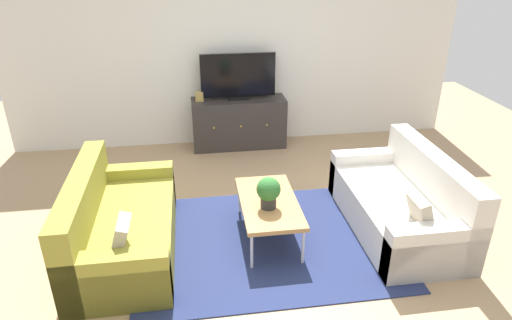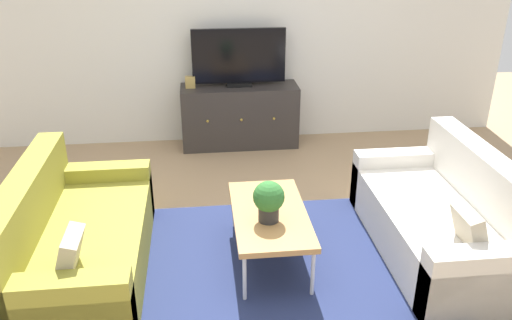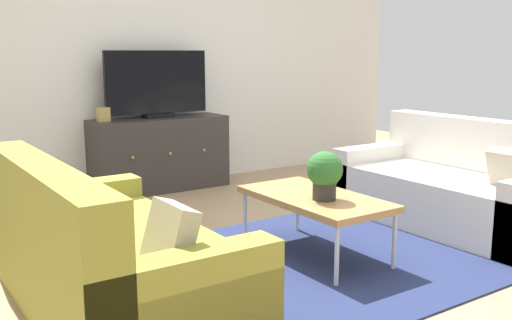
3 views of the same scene
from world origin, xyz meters
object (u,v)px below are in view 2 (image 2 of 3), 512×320
at_px(potted_plant, 269,200).
at_px(mantel_clock, 190,82).
at_px(couch_right_side, 448,221).
at_px(coffee_table, 270,215).
at_px(flat_screen_tv, 238,58).
at_px(tv_console, 239,116).
at_px(couch_left_side, 70,244).

relative_size(potted_plant, mantel_clock, 2.39).
xyz_separation_m(couch_right_side, coffee_table, (-1.41, 0.05, 0.11)).
relative_size(coffee_table, flat_screen_tv, 1.01).
bearing_deg(tv_console, flat_screen_tv, 90.00).
relative_size(couch_left_side, coffee_table, 1.66).
bearing_deg(couch_left_side, flat_screen_tv, 59.09).
bearing_deg(coffee_table, tv_console, 90.88).
xyz_separation_m(tv_console, flat_screen_tv, (0.00, 0.02, 0.68)).
distance_m(potted_plant, tv_console, 2.45).
relative_size(couch_left_side, potted_plant, 5.57).
distance_m(couch_left_side, coffee_table, 1.47).
distance_m(coffee_table, mantel_clock, 2.43).
bearing_deg(coffee_table, mantel_clock, 104.00).
relative_size(couch_right_side, flat_screen_tv, 1.67).
xyz_separation_m(tv_console, mantel_clock, (-0.54, 0.00, 0.42)).
xyz_separation_m(couch_right_side, mantel_clock, (-1.99, 2.37, 0.51)).
relative_size(coffee_table, mantel_clock, 8.04).
bearing_deg(tv_console, couch_right_side, -58.70).
distance_m(couch_left_side, couch_right_side, 2.88).
height_order(couch_right_side, potted_plant, couch_right_side).
distance_m(potted_plant, mantel_clock, 2.51).
bearing_deg(tv_console, potted_plant, -89.75).
bearing_deg(potted_plant, coffee_table, 77.95).
height_order(tv_console, mantel_clock, mantel_clock).
bearing_deg(coffee_table, couch_right_side, -2.03).
relative_size(couch_left_side, mantel_clock, 13.32).
xyz_separation_m(coffee_table, tv_console, (-0.04, 2.32, -0.03)).
bearing_deg(tv_console, couch_left_side, -121.13).
relative_size(couch_right_side, potted_plant, 5.57).
bearing_deg(couch_left_side, potted_plant, -2.71).
bearing_deg(couch_right_side, couch_left_side, 180.00).
xyz_separation_m(couch_right_side, potted_plant, (-1.43, -0.07, 0.32)).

